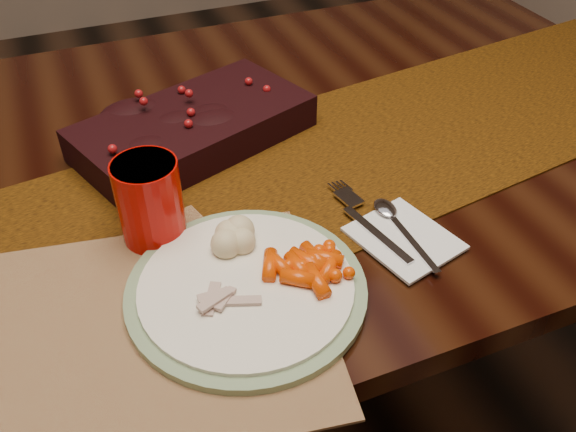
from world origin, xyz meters
name	(u,v)px	position (x,y,z in m)	size (l,w,h in m)	color
floor	(236,406)	(0.00, 0.00, 0.00)	(5.00, 5.00, 0.00)	black
dining_table	(226,303)	(0.00, 0.00, 0.38)	(1.80, 1.00, 0.75)	black
table_runner	(262,186)	(0.04, -0.13, 0.75)	(1.90, 0.39, 0.00)	black
centerpiece	(193,123)	(-0.02, 0.03, 0.79)	(0.38, 0.20, 0.08)	black
placemat_main	(104,339)	(-0.23, -0.33, 0.75)	(0.42, 0.30, 0.00)	brown
placemat_second	(127,332)	(-0.20, -0.33, 0.75)	(0.47, 0.35, 0.00)	brown
dinner_plate	(246,288)	(-0.05, -0.33, 0.76)	(0.30, 0.30, 0.02)	white
baby_carrots	(296,268)	(0.01, -0.33, 0.78)	(0.10, 0.08, 0.02)	#DD3C01
mashed_potatoes	(231,236)	(-0.05, -0.26, 0.79)	(0.07, 0.06, 0.04)	#F1E181
turkey_shreds	(225,299)	(-0.08, -0.35, 0.78)	(0.07, 0.06, 0.02)	#C1A094
napkin	(404,238)	(0.18, -0.32, 0.76)	(0.12, 0.13, 0.00)	white
fork	(370,224)	(0.15, -0.28, 0.76)	(0.03, 0.17, 0.00)	silver
spoon	(405,232)	(0.19, -0.31, 0.76)	(0.03, 0.15, 0.00)	silver
red_cup	(150,201)	(-0.13, -0.18, 0.81)	(0.09, 0.09, 0.12)	#B30702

